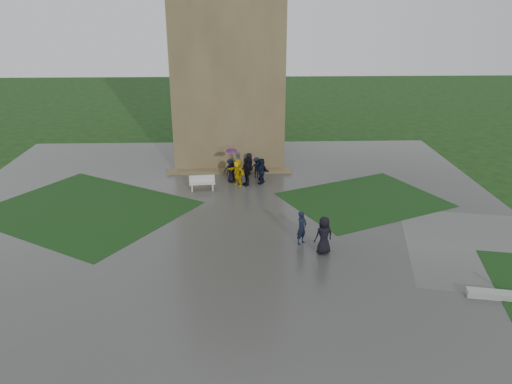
{
  "coord_description": "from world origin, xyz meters",
  "views": [
    {
      "loc": [
        0.78,
        -23.77,
        11.69
      ],
      "look_at": [
        1.69,
        3.53,
        1.2
      ],
      "focal_mm": 35.0,
      "sensor_mm": 36.0,
      "label": 1
    }
  ],
  "objects_px": {
    "bench": "(202,183)",
    "pedestrian_mid": "(302,228)",
    "pedestrian_near": "(324,235)",
    "tower": "(228,39)"
  },
  "relations": [
    {
      "from": "tower",
      "to": "pedestrian_mid",
      "type": "distance_m",
      "value": 18.2
    },
    {
      "from": "tower",
      "to": "pedestrian_near",
      "type": "distance_m",
      "value": 19.33
    },
    {
      "from": "bench",
      "to": "pedestrian_mid",
      "type": "bearing_deg",
      "value": -60.34
    },
    {
      "from": "pedestrian_mid",
      "to": "pedestrian_near",
      "type": "xyz_separation_m",
      "value": [
        0.95,
        -1.08,
        0.08
      ]
    },
    {
      "from": "bench",
      "to": "pedestrian_mid",
      "type": "relative_size",
      "value": 0.98
    },
    {
      "from": "tower",
      "to": "bench",
      "type": "bearing_deg",
      "value": -102.41
    },
    {
      "from": "tower",
      "to": "pedestrian_near",
      "type": "xyz_separation_m",
      "value": [
        4.83,
        -16.92,
        -8.02
      ]
    },
    {
      "from": "pedestrian_mid",
      "to": "pedestrian_near",
      "type": "height_order",
      "value": "pedestrian_near"
    },
    {
      "from": "pedestrian_near",
      "to": "bench",
      "type": "bearing_deg",
      "value": -73.35
    },
    {
      "from": "tower",
      "to": "pedestrian_near",
      "type": "relative_size",
      "value": 9.39
    }
  ]
}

